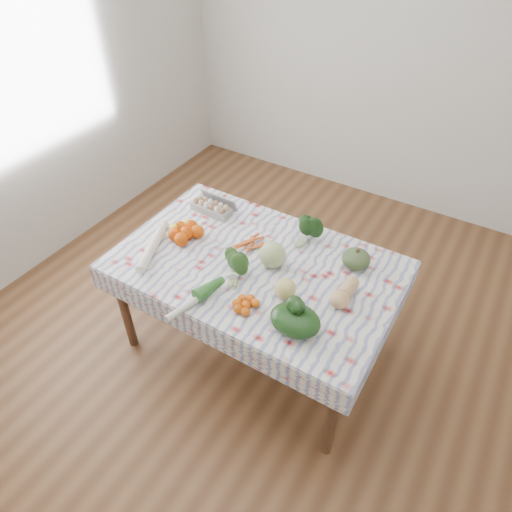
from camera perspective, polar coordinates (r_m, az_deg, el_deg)
ground at (r=3.26m, az=0.00°, el=-10.90°), size 4.50×4.50×0.00m
wall_back at (r=4.26m, az=17.43°, el=23.52°), size 4.00×0.04×2.80m
dining_table at (r=2.76m, az=0.00°, el=-2.21°), size 1.60×1.00×0.75m
tablecloth at (r=2.71m, az=0.00°, el=-1.02°), size 1.66×1.06×0.01m
egg_carton at (r=3.10m, az=-5.60°, el=6.01°), size 0.28×0.12×0.08m
carrot_bunch at (r=2.80m, az=-0.77°, el=1.26°), size 0.23×0.22×0.03m
kale_bunch at (r=2.85m, az=6.23°, el=3.24°), size 0.17×0.15×0.14m
kabocha_squash at (r=2.72m, az=12.40°, el=-0.33°), size 0.18×0.18×0.11m
cabbage at (r=2.64m, az=2.09°, el=0.15°), size 0.19×0.19×0.16m
butternut_squash at (r=2.51m, az=11.03°, el=-4.44°), size 0.10×0.22×0.10m
orange_cluster at (r=2.89m, az=-8.71°, el=2.91°), size 0.35×0.35×0.09m
broccoli at (r=2.59m, az=-2.76°, el=-1.58°), size 0.20×0.20×0.11m
mandarin_cluster at (r=2.43m, az=-1.26°, el=-6.04°), size 0.19×0.19×0.05m
grapefruit at (r=2.47m, az=3.67°, el=-4.08°), size 0.14×0.14×0.12m
spinach_bag at (r=2.33m, az=4.92°, el=-7.96°), size 0.33×0.30×0.12m
daikon at (r=2.83m, az=-12.94°, el=0.88°), size 0.20×0.40×0.06m
leek at (r=2.48m, az=-7.62°, el=-5.52°), size 0.13×0.38×0.04m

